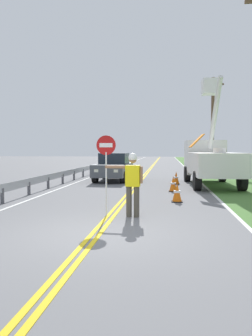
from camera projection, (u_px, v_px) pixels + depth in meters
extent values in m
plane|color=slate|center=(96.00, 234.00, 7.46)|extent=(160.00, 160.00, 0.00)
cube|color=yellow|center=(146.00, 172.00, 27.29)|extent=(0.11, 110.00, 0.01)
cube|color=yellow|center=(148.00, 173.00, 27.27)|extent=(0.11, 110.00, 0.01)
cube|color=silver|center=(191.00, 173.00, 26.84)|extent=(0.12, 110.00, 0.01)
cube|color=silver|center=(104.00, 172.00, 27.72)|extent=(0.12, 110.00, 0.01)
cylinder|color=#474238|center=(137.00, 202.00, 9.33)|extent=(0.16, 0.16, 0.88)
cylinder|color=#474238|center=(129.00, 202.00, 9.37)|extent=(0.16, 0.16, 0.88)
cube|color=yellow|center=(133.00, 176.00, 9.31)|extent=(0.42, 0.27, 0.60)
cylinder|color=#996B4C|center=(116.00, 167.00, 9.39)|extent=(0.60, 0.13, 0.09)
cylinder|color=#996B4C|center=(141.00, 175.00, 9.26)|extent=(0.09, 0.09, 0.48)
sphere|color=#996B4C|center=(133.00, 159.00, 9.28)|extent=(0.22, 0.22, 0.22)
sphere|color=white|center=(133.00, 158.00, 9.28)|extent=(0.25, 0.25, 0.25)
cylinder|color=silver|center=(106.00, 184.00, 9.47)|extent=(0.04, 0.04, 1.85)
cylinder|color=#B71414|center=(106.00, 145.00, 9.41)|extent=(0.56, 0.03, 0.56)
cube|color=white|center=(106.00, 145.00, 9.39)|extent=(0.38, 0.01, 0.12)
cube|color=white|center=(215.00, 164.00, 16.27)|extent=(2.50, 4.70, 1.10)
cube|color=white|center=(204.00, 157.00, 19.69)|extent=(2.29, 2.20, 2.00)
cube|color=#1E2833|center=(202.00, 152.00, 20.70)|extent=(1.98, 0.15, 0.90)
cylinder|color=silver|center=(220.00, 150.00, 15.32)|extent=(0.56, 0.56, 0.24)
cylinder|color=silver|center=(215.00, 115.00, 16.51)|extent=(0.36, 2.80, 3.45)
cube|color=white|center=(211.00, 87.00, 17.71)|extent=(0.94, 0.94, 0.80)
cube|color=orange|center=(197.00, 141.00, 14.51)|extent=(0.63, 0.83, 0.59)
cylinder|color=black|center=(187.00, 174.00, 19.63)|extent=(0.36, 0.93, 0.92)
cylinder|color=black|center=(222.00, 174.00, 19.47)|extent=(0.36, 0.93, 0.92)
cylinder|color=black|center=(197.00, 181.00, 15.36)|extent=(0.36, 0.93, 0.92)
cylinder|color=black|center=(242.00, 181.00, 15.20)|extent=(0.36, 0.93, 0.92)
cube|color=#4C5156|center=(113.00, 170.00, 20.01)|extent=(2.01, 4.17, 0.72)
cube|color=#1E2833|center=(114.00, 158.00, 20.21)|extent=(1.69, 1.79, 0.64)
cube|color=#EAEACC|center=(116.00, 171.00, 17.91)|extent=(0.24, 0.07, 0.16)
cube|color=#EAEACC|center=(96.00, 171.00, 18.09)|extent=(0.24, 0.07, 0.16)
cylinder|color=black|center=(123.00, 177.00, 18.64)|extent=(0.31, 0.69, 0.68)
cylinder|color=black|center=(95.00, 177.00, 18.91)|extent=(0.31, 0.69, 0.68)
cylinder|color=black|center=(130.00, 174.00, 21.15)|extent=(0.31, 0.69, 0.68)
cylinder|color=black|center=(105.00, 174.00, 21.41)|extent=(0.31, 0.69, 0.68)
cylinder|color=brown|center=(213.00, 125.00, 28.42)|extent=(0.28, 0.28, 8.12)
cube|color=brown|center=(213.00, 84.00, 28.23)|extent=(1.80, 0.14, 0.14)
cone|color=orange|center=(177.00, 192.00, 12.02)|extent=(0.36, 0.36, 0.70)
cylinder|color=white|center=(177.00, 192.00, 12.02)|extent=(0.25, 0.25, 0.08)
cube|color=black|center=(177.00, 202.00, 12.04)|extent=(0.40, 0.40, 0.03)
cone|color=orange|center=(173.00, 184.00, 14.99)|extent=(0.36, 0.36, 0.70)
cylinder|color=white|center=(173.00, 183.00, 14.99)|extent=(0.25, 0.25, 0.08)
cube|color=black|center=(173.00, 191.00, 15.01)|extent=(0.40, 0.40, 0.03)
cone|color=orange|center=(176.00, 178.00, 18.21)|extent=(0.36, 0.36, 0.70)
cylinder|color=white|center=(176.00, 177.00, 18.21)|extent=(0.25, 0.25, 0.08)
cube|color=black|center=(176.00, 184.00, 18.23)|extent=(0.40, 0.40, 0.03)
cube|color=#9EA0A3|center=(79.00, 170.00, 21.83)|extent=(0.06, 32.00, 0.32)
cube|color=#4C4C51|center=(2.00, 196.00, 11.65)|extent=(0.10, 0.10, 0.55)
cube|color=#4C4C51|center=(29.00, 188.00, 13.92)|extent=(0.10, 0.10, 0.55)
cube|color=#4C4C51|center=(48.00, 183.00, 16.18)|extent=(0.10, 0.10, 0.55)
cube|color=#4C4C51|center=(63.00, 179.00, 18.45)|extent=(0.10, 0.10, 0.55)
cube|color=#4C4C51|center=(74.00, 176.00, 20.71)|extent=(0.10, 0.10, 0.55)
cube|color=#4C4C51|center=(83.00, 173.00, 22.98)|extent=(0.10, 0.10, 0.55)
cube|color=#4C4C51|center=(91.00, 171.00, 25.24)|extent=(0.10, 0.10, 0.55)
cube|color=#4C4C51|center=(97.00, 169.00, 27.51)|extent=(0.10, 0.10, 0.55)
cube|color=#4C4C51|center=(102.00, 168.00, 29.77)|extent=(0.10, 0.10, 0.55)
cube|color=#4C4C51|center=(107.00, 166.00, 32.04)|extent=(0.10, 0.10, 0.55)
cube|color=#4C4C51|center=(111.00, 165.00, 34.30)|extent=(0.10, 0.10, 0.55)
cube|color=#4C4C51|center=(114.00, 164.00, 36.57)|extent=(0.10, 0.10, 0.55)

